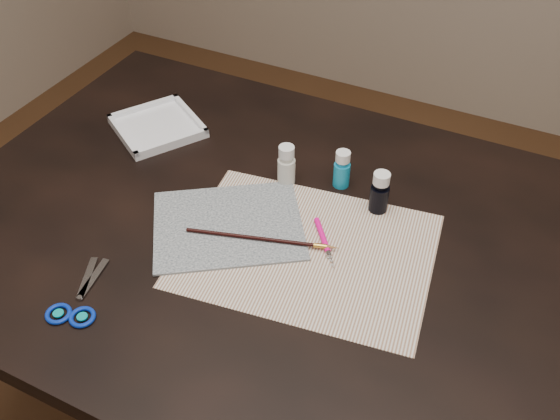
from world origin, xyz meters
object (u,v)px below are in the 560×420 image
at_px(scissors, 80,290).
at_px(palette_tray, 157,126).
at_px(paint_bottle_cyan, 342,169).
at_px(paint_bottle_white, 286,165).
at_px(paint_bottle_navy, 380,192).
at_px(paper, 307,250).
at_px(canvas, 228,225).

relative_size(scissors, palette_tray, 0.97).
bearing_deg(paint_bottle_cyan, paint_bottle_white, -158.47).
xyz_separation_m(paint_bottle_navy, scissors, (-0.37, -0.41, -0.04)).
height_order(paper, paint_bottle_navy, paint_bottle_navy).
bearing_deg(paint_bottle_navy, paint_bottle_cyan, 157.05).
bearing_deg(paint_bottle_navy, canvas, -144.40).
bearing_deg(scissors, paint_bottle_navy, -65.77).
height_order(canvas, paint_bottle_navy, paint_bottle_navy).
bearing_deg(palette_tray, paint_bottle_cyan, 0.21).
height_order(paper, scissors, scissors).
distance_m(canvas, paint_bottle_white, 0.17).
height_order(canvas, palette_tray, palette_tray).
bearing_deg(scissors, paint_bottle_cyan, -55.71).
distance_m(paper, paint_bottle_cyan, 0.20).
bearing_deg(scissors, canvas, -53.50).
bearing_deg(paint_bottle_white, scissors, -113.86).
bearing_deg(canvas, paint_bottle_navy, 35.60).
xyz_separation_m(paper, paint_bottle_white, (-0.12, 0.16, 0.04)).
bearing_deg(palette_tray, canvas, -34.50).
bearing_deg(canvas, palette_tray, 145.50).
bearing_deg(palette_tray, paint_bottle_navy, -3.99).
xyz_separation_m(paper, scissors, (-0.30, -0.25, 0.00)).
xyz_separation_m(canvas, palette_tray, (-0.30, 0.20, 0.01)).
relative_size(paint_bottle_white, palette_tray, 0.50).
bearing_deg(palette_tray, paint_bottle_white, -6.53).
height_order(canvas, scissors, scissors).
bearing_deg(paint_bottle_cyan, paper, -85.56).
bearing_deg(palette_tray, paper, -23.35).
relative_size(canvas, palette_tray, 1.59).
distance_m(canvas, scissors, 0.28).
xyz_separation_m(canvas, scissors, (-0.14, -0.25, 0.00)).
relative_size(paint_bottle_navy, palette_tray, 0.51).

